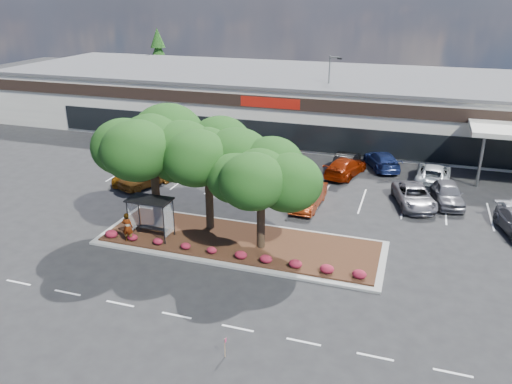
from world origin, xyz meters
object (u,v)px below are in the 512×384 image
(car_1, at_px, (147,176))
(survey_stake, at_px, (225,345))
(light_pole, at_px, (328,106))
(car_0, at_px, (128,173))

(car_1, bearing_deg, survey_stake, -27.99)
(light_pole, height_order, car_0, light_pole)
(light_pole, relative_size, car_1, 1.83)
(light_pole, relative_size, car_0, 1.89)
(survey_stake, distance_m, car_1, 22.10)
(light_pole, bearing_deg, car_0, -130.71)
(light_pole, xyz_separation_m, survey_stake, (1.97, -34.00, -3.30))
(light_pole, height_order, survey_stake, light_pole)
(light_pole, xyz_separation_m, car_1, (-11.73, -16.66, -3.11))
(light_pole, distance_m, survey_stake, 34.22)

